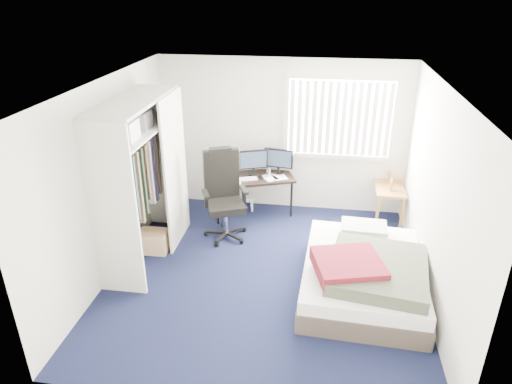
{
  "coord_description": "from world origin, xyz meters",
  "views": [
    {
      "loc": [
        0.64,
        -4.99,
        3.55
      ],
      "look_at": [
        -0.17,
        0.4,
        1.02
      ],
      "focal_mm": 32.0,
      "sensor_mm": 36.0,
      "label": 1
    }
  ],
  "objects_px": {
    "desk": "(252,174)",
    "bed": "(364,273)",
    "office_chair": "(224,203)",
    "nightstand": "(389,189)"
  },
  "relations": [
    {
      "from": "bed",
      "to": "office_chair",
      "type": "bearing_deg",
      "value": 149.87
    },
    {
      "from": "office_chair",
      "to": "nightstand",
      "type": "distance_m",
      "value": 2.64
    },
    {
      "from": "office_chair",
      "to": "bed",
      "type": "height_order",
      "value": "office_chair"
    },
    {
      "from": "desk",
      "to": "bed",
      "type": "xyz_separation_m",
      "value": [
        1.71,
        -1.93,
        -0.43
      ]
    },
    {
      "from": "office_chair",
      "to": "desk",
      "type": "bearing_deg",
      "value": 68.9
    },
    {
      "from": "desk",
      "to": "office_chair",
      "type": "relative_size",
      "value": 1.09
    },
    {
      "from": "desk",
      "to": "nightstand",
      "type": "height_order",
      "value": "desk"
    },
    {
      "from": "bed",
      "to": "nightstand",
      "type": "bearing_deg",
      "value": 76.39
    },
    {
      "from": "bed",
      "to": "desk",
      "type": "bearing_deg",
      "value": 131.46
    },
    {
      "from": "desk",
      "to": "bed",
      "type": "distance_m",
      "value": 2.61
    }
  ]
}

